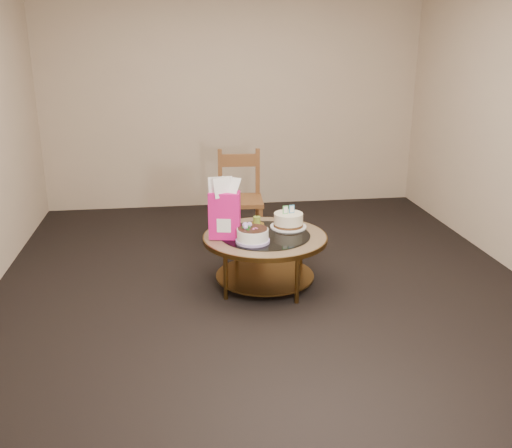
{
  "coord_description": "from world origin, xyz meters",
  "views": [
    {
      "loc": [
        -0.68,
        -4.34,
        2.01
      ],
      "look_at": [
        -0.07,
        0.02,
        0.55
      ],
      "focal_mm": 40.0,
      "sensor_mm": 36.0,
      "label": 1
    }
  ],
  "objects": [
    {
      "name": "cream_cake",
      "position": [
        0.22,
        0.16,
        0.52
      ],
      "size": [
        0.31,
        0.31,
        0.19
      ],
      "rotation": [
        0.0,
        0.0,
        0.22
      ],
      "color": "white",
      "rests_on": "coffee_table"
    },
    {
      "name": "decorated_cake",
      "position": [
        -0.13,
        -0.16,
        0.51
      ],
      "size": [
        0.27,
        0.27,
        0.16
      ],
      "rotation": [
        0.0,
        0.0,
        0.08
      ],
      "color": "#AD93D0",
      "rests_on": "coffee_table"
    },
    {
      "name": "room_walls",
      "position": [
        0.0,
        0.0,
        1.54
      ],
      "size": [
        4.52,
        5.02,
        2.61
      ],
      "color": "#BAA48D",
      "rests_on": "ground"
    },
    {
      "name": "ground",
      "position": [
        0.0,
        0.0,
        0.0
      ],
      "size": [
        5.0,
        5.0,
        0.0
      ],
      "primitive_type": "plane",
      "color": "black",
      "rests_on": "ground"
    },
    {
      "name": "pillar_candle",
      "position": [
        -0.04,
        0.24,
        0.49
      ],
      "size": [
        0.13,
        0.13,
        0.09
      ],
      "rotation": [
        0.0,
        0.0,
        0.1
      ],
      "color": "tan",
      "rests_on": "coffee_table"
    },
    {
      "name": "coffee_table",
      "position": [
        0.0,
        -0.0,
        0.38
      ],
      "size": [
        1.02,
        1.02,
        0.46
      ],
      "color": "brown",
      "rests_on": "ground"
    },
    {
      "name": "dining_chair",
      "position": [
        -0.09,
        1.04,
        0.48
      ],
      "size": [
        0.47,
        0.47,
        0.95
      ],
      "rotation": [
        0.0,
        0.0,
        -0.07
      ],
      "color": "brown",
      "rests_on": "ground"
    },
    {
      "name": "gift_bag",
      "position": [
        -0.33,
        -0.02,
        0.7
      ],
      "size": [
        0.27,
        0.21,
        0.49
      ],
      "rotation": [
        0.0,
        0.0,
        -0.2
      ],
      "color": "#D91477",
      "rests_on": "coffee_table"
    }
  ]
}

